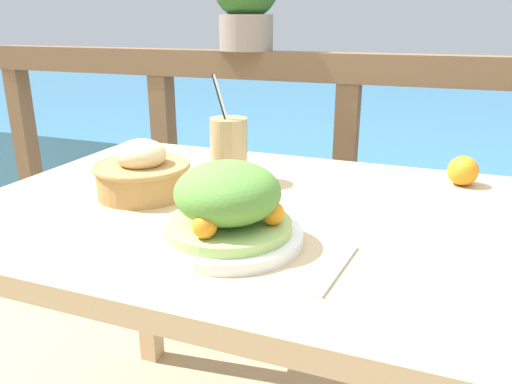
% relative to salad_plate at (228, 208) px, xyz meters
% --- Properties ---
extents(patio_table, '(1.28, 0.83, 0.77)m').
position_rel_salad_plate_xyz_m(patio_table, '(0.03, 0.18, -0.16)').
color(patio_table, tan).
rests_on(patio_table, ground_plane).
extents(railing_fence, '(2.80, 0.08, 1.03)m').
position_rel_salad_plate_xyz_m(railing_fence, '(0.03, 0.87, -0.11)').
color(railing_fence, brown).
rests_on(railing_fence, ground_plane).
extents(sea_backdrop, '(12.00, 4.00, 0.53)m').
position_rel_salad_plate_xyz_m(sea_backdrop, '(0.03, 3.37, -0.56)').
color(sea_backdrop, teal).
rests_on(sea_backdrop, ground_plane).
extents(salad_plate, '(0.26, 0.26, 0.14)m').
position_rel_salad_plate_xyz_m(salad_plate, '(0.00, 0.00, 0.00)').
color(salad_plate, white).
rests_on(salad_plate, patio_table).
extents(drink_glass, '(0.09, 0.09, 0.25)m').
position_rel_salad_plate_xyz_m(drink_glass, '(-0.14, 0.32, 0.01)').
color(drink_glass, tan).
rests_on(drink_glass, patio_table).
extents(bread_basket, '(0.21, 0.21, 0.12)m').
position_rel_salad_plate_xyz_m(bread_basket, '(-0.27, 0.16, -0.01)').
color(bread_basket, '#AD7F47').
rests_on(bread_basket, patio_table).
extents(fork, '(0.03, 0.18, 0.00)m').
position_rel_salad_plate_xyz_m(fork, '(0.20, -0.04, -0.06)').
color(fork, silver).
rests_on(fork, patio_table).
extents(orange_near_basket, '(0.07, 0.07, 0.07)m').
position_rel_salad_plate_xyz_m(orange_near_basket, '(0.38, 0.48, -0.03)').
color(orange_near_basket, orange).
rests_on(orange_near_basket, patio_table).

